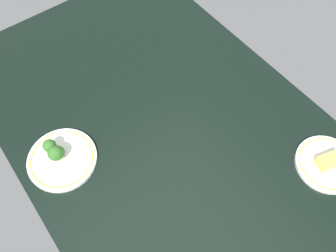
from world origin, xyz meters
The scene contains 3 objects.
dining_table centered at (0.00, 0.00, 2.00)cm, with size 155.53×95.56×4.00cm, color black.
plate_broccoli centered at (-11.38, -33.86, 5.87)cm, with size 21.99×21.99×7.91cm.
plate_cheese centered at (40.73, 31.99, 5.10)cm, with size 19.79×19.79×4.47cm.
Camera 1 is at (45.25, -34.30, 102.33)cm, focal length 36.09 mm.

